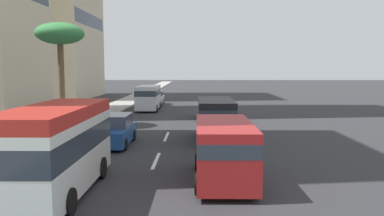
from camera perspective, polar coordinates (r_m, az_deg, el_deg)
name	(u,v)px	position (r m, az deg, el deg)	size (l,w,h in m)	color
ground_plane	(175,116)	(35.06, -2.44, -1.15)	(198.00, 198.00, 0.00)	#2D2D30
sidewalk_right	(100,115)	(36.07, -13.33, -0.99)	(162.00, 3.01, 0.15)	#9E9B93
lane_stripe_mid	(156,161)	(18.44, -5.29, -7.66)	(3.20, 0.16, 0.01)	silver
lane_stripe_far	(166,137)	(24.63, -3.76, -4.19)	(3.20, 0.16, 0.01)	silver
van_lead	(148,96)	(39.50, -6.43, 1.69)	(5.07, 2.18, 2.48)	silver
van_second	(216,117)	(23.14, 3.50, -1.34)	(5.28, 2.18, 2.45)	black
car_third	(211,110)	(32.75, 2.73, -0.23)	(4.77, 1.92, 1.71)	black
minibus_fourth	(56,147)	(14.06, -19.30, -5.35)	(6.77, 2.34, 3.04)	silver
van_fifth	(224,148)	(14.92, 4.70, -5.80)	(5.25, 2.22, 2.27)	#A51E1E
car_sixth	(115,131)	(22.31, -11.21, -3.28)	(4.47, 1.83, 1.71)	#1E478C
car_seventh	(155,98)	(45.46, -5.45, 1.44)	(4.58, 1.90, 1.63)	silver
pedestrian_near_lamp	(91,109)	(31.67, -14.59, -0.13)	(0.38, 0.33, 1.69)	gold
palm_tree	(60,36)	(29.80, -18.77, 9.90)	(3.44, 3.44, 7.38)	brown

